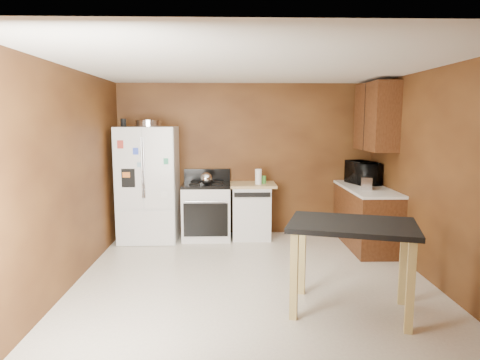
{
  "coord_description": "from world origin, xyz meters",
  "views": [
    {
      "loc": [
        -0.29,
        -4.84,
        1.91
      ],
      "look_at": [
        -0.13,
        0.85,
        1.1
      ],
      "focal_mm": 32.0,
      "sensor_mm": 36.0,
      "label": 1
    }
  ],
  "objects_px": {
    "green_canister": "(263,180)",
    "microwave": "(363,174)",
    "refrigerator": "(149,184)",
    "pen_cup": "(123,123)",
    "paper_towel": "(258,177)",
    "island": "(352,237)",
    "dishwasher": "(251,210)",
    "roasting_pan": "(149,123)",
    "gas_range": "(207,210)",
    "toaster": "(367,183)",
    "kettle": "(206,179)"
  },
  "relations": [
    {
      "from": "microwave",
      "to": "refrigerator",
      "type": "bearing_deg",
      "value": 73.81
    },
    {
      "from": "gas_range",
      "to": "dishwasher",
      "type": "xyz_separation_m",
      "value": [
        0.72,
        0.02,
        -0.01
      ]
    },
    {
      "from": "roasting_pan",
      "to": "kettle",
      "type": "relative_size",
      "value": 2.15
    },
    {
      "from": "pen_cup",
      "to": "refrigerator",
      "type": "height_order",
      "value": "pen_cup"
    },
    {
      "from": "kettle",
      "to": "green_canister",
      "type": "xyz_separation_m",
      "value": [
        0.9,
        0.18,
        -0.05
      ]
    },
    {
      "from": "roasting_pan",
      "to": "green_canister",
      "type": "height_order",
      "value": "roasting_pan"
    },
    {
      "from": "roasting_pan",
      "to": "microwave",
      "type": "distance_m",
      "value": 3.46
    },
    {
      "from": "microwave",
      "to": "gas_range",
      "type": "xyz_separation_m",
      "value": [
        -2.48,
        0.12,
        -0.6
      ]
    },
    {
      "from": "paper_towel",
      "to": "toaster",
      "type": "bearing_deg",
      "value": -20.63
    },
    {
      "from": "gas_range",
      "to": "island",
      "type": "bearing_deg",
      "value": -60.14
    },
    {
      "from": "microwave",
      "to": "roasting_pan",
      "type": "bearing_deg",
      "value": 72.86
    },
    {
      "from": "roasting_pan",
      "to": "green_canister",
      "type": "bearing_deg",
      "value": 1.72
    },
    {
      "from": "pen_cup",
      "to": "paper_towel",
      "type": "xyz_separation_m",
      "value": [
        2.08,
        0.07,
        -0.85
      ]
    },
    {
      "from": "kettle",
      "to": "paper_towel",
      "type": "bearing_deg",
      "value": 5.19
    },
    {
      "from": "refrigerator",
      "to": "microwave",
      "type": "bearing_deg",
      "value": -0.92
    },
    {
      "from": "pen_cup",
      "to": "toaster",
      "type": "height_order",
      "value": "pen_cup"
    },
    {
      "from": "roasting_pan",
      "to": "island",
      "type": "bearing_deg",
      "value": -47.93
    },
    {
      "from": "green_canister",
      "to": "toaster",
      "type": "relative_size",
      "value": 0.47
    },
    {
      "from": "refrigerator",
      "to": "toaster",
      "type": "bearing_deg",
      "value": -10.02
    },
    {
      "from": "paper_towel",
      "to": "refrigerator",
      "type": "xyz_separation_m",
      "value": [
        -1.74,
        -0.0,
        -0.11
      ]
    },
    {
      "from": "microwave",
      "to": "dishwasher",
      "type": "distance_m",
      "value": 1.87
    },
    {
      "from": "green_canister",
      "to": "microwave",
      "type": "height_order",
      "value": "microwave"
    },
    {
      "from": "green_canister",
      "to": "refrigerator",
      "type": "xyz_separation_m",
      "value": [
        -1.82,
        -0.11,
        -0.05
      ]
    },
    {
      "from": "green_canister",
      "to": "dishwasher",
      "type": "distance_m",
      "value": 0.53
    },
    {
      "from": "pen_cup",
      "to": "paper_towel",
      "type": "height_order",
      "value": "pen_cup"
    },
    {
      "from": "paper_towel",
      "to": "island",
      "type": "distance_m",
      "value": 2.78
    },
    {
      "from": "green_canister",
      "to": "island",
      "type": "xyz_separation_m",
      "value": [
        0.66,
        -2.77,
        -0.18
      ]
    },
    {
      "from": "toaster",
      "to": "gas_range",
      "type": "distance_m",
      "value": 2.52
    },
    {
      "from": "refrigerator",
      "to": "paper_towel",
      "type": "bearing_deg",
      "value": 0.07
    },
    {
      "from": "pen_cup",
      "to": "green_canister",
      "type": "distance_m",
      "value": 2.35
    },
    {
      "from": "microwave",
      "to": "gas_range",
      "type": "bearing_deg",
      "value": 72.08
    },
    {
      "from": "dishwasher",
      "to": "paper_towel",
      "type": "bearing_deg",
      "value": -37.25
    },
    {
      "from": "toaster",
      "to": "dishwasher",
      "type": "bearing_deg",
      "value": 176.18
    },
    {
      "from": "pen_cup",
      "to": "dishwasher",
      "type": "xyz_separation_m",
      "value": [
        1.97,
        0.15,
        -1.41
      ]
    },
    {
      "from": "microwave",
      "to": "gas_range",
      "type": "relative_size",
      "value": 0.53
    },
    {
      "from": "pen_cup",
      "to": "gas_range",
      "type": "xyz_separation_m",
      "value": [
        1.25,
        0.13,
        -1.4
      ]
    },
    {
      "from": "pen_cup",
      "to": "refrigerator",
      "type": "distance_m",
      "value": 1.02
    },
    {
      "from": "refrigerator",
      "to": "kettle",
      "type": "bearing_deg",
      "value": -4.55
    },
    {
      "from": "green_canister",
      "to": "microwave",
      "type": "relative_size",
      "value": 0.2
    },
    {
      "from": "gas_range",
      "to": "microwave",
      "type": "bearing_deg",
      "value": -2.66
    },
    {
      "from": "roasting_pan",
      "to": "paper_towel",
      "type": "bearing_deg",
      "value": -1.79
    },
    {
      "from": "roasting_pan",
      "to": "gas_range",
      "type": "distance_m",
      "value": 1.65
    },
    {
      "from": "microwave",
      "to": "dishwasher",
      "type": "bearing_deg",
      "value": 70.2
    },
    {
      "from": "paper_towel",
      "to": "gas_range",
      "type": "relative_size",
      "value": 0.22
    },
    {
      "from": "kettle",
      "to": "microwave",
      "type": "relative_size",
      "value": 0.33
    },
    {
      "from": "paper_towel",
      "to": "microwave",
      "type": "relative_size",
      "value": 0.41
    },
    {
      "from": "island",
      "to": "paper_towel",
      "type": "bearing_deg",
      "value": 105.42
    },
    {
      "from": "toaster",
      "to": "refrigerator",
      "type": "height_order",
      "value": "refrigerator"
    },
    {
      "from": "paper_towel",
      "to": "island",
      "type": "bearing_deg",
      "value": -74.58
    },
    {
      "from": "microwave",
      "to": "dishwasher",
      "type": "height_order",
      "value": "microwave"
    }
  ]
}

